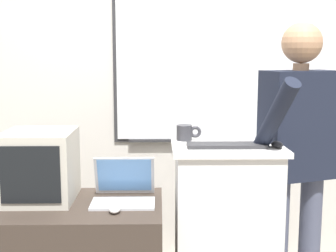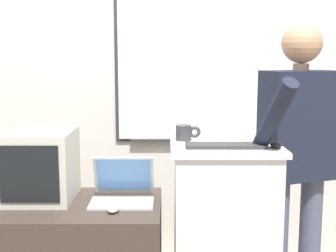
% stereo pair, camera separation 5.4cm
% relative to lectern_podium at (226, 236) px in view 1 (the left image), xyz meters
% --- Properties ---
extents(back_wall, '(6.40, 0.17, 2.98)m').
position_rel_lectern_podium_xyz_m(back_wall, '(-0.29, 1.01, 0.96)').
color(back_wall, beige).
rests_on(back_wall, ground_plane).
extents(lectern_podium, '(0.61, 0.44, 1.05)m').
position_rel_lectern_podium_xyz_m(lectern_podium, '(0.00, 0.00, 0.00)').
color(lectern_podium, silver).
rests_on(lectern_podium, ground_plane).
extents(person_presenter, '(0.59, 0.64, 1.72)m').
position_rel_lectern_podium_xyz_m(person_presenter, '(0.43, 0.13, 0.47)').
color(person_presenter, '#474C60').
rests_on(person_presenter, ground_plane).
extents(laptop, '(0.35, 0.30, 0.24)m').
position_rel_lectern_podium_xyz_m(laptop, '(-0.57, 0.04, 0.27)').
color(laptop, '#B7BABF').
rests_on(laptop, side_desk).
extents(wireless_keyboard, '(0.42, 0.13, 0.02)m').
position_rel_lectern_podium_xyz_m(wireless_keyboard, '(-0.02, -0.06, 0.53)').
color(wireless_keyboard, '#2D2D30').
rests_on(wireless_keyboard, lectern_podium).
extents(computer_mouse_by_laptop, '(0.06, 0.10, 0.03)m').
position_rel_lectern_podium_xyz_m(computer_mouse_by_laptop, '(-0.60, -0.17, 0.22)').
color(computer_mouse_by_laptop, silver).
rests_on(computer_mouse_by_laptop, side_desk).
extents(computer_mouse_by_keyboard, '(0.06, 0.10, 0.03)m').
position_rel_lectern_podium_xyz_m(computer_mouse_by_keyboard, '(0.25, -0.07, 0.54)').
color(computer_mouse_by_keyboard, black).
rests_on(computer_mouse_by_keyboard, lectern_podium).
extents(crt_monitor, '(0.38, 0.41, 0.39)m').
position_rel_lectern_podium_xyz_m(crt_monitor, '(-1.04, 0.06, 0.40)').
color(crt_monitor, '#BCB7A8').
rests_on(crt_monitor, side_desk).
extents(coffee_mug, '(0.14, 0.09, 0.09)m').
position_rel_lectern_podium_xyz_m(coffee_mug, '(-0.22, 0.15, 0.57)').
color(coffee_mug, '#333338').
rests_on(coffee_mug, lectern_podium).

